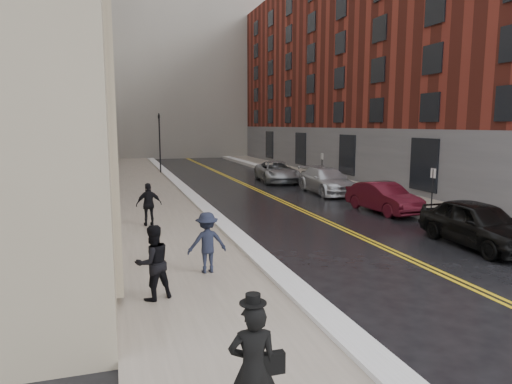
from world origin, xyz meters
TOP-DOWN VIEW (x-y plane):
  - ground at (0.00, 0.00)m, footprint 160.00×160.00m
  - sidewalk_left at (-4.50, 16.00)m, footprint 4.00×64.00m
  - sidewalk_right at (9.00, 16.00)m, footprint 3.00×64.00m
  - lane_stripe_a at (2.38, 16.00)m, footprint 0.12×64.00m
  - lane_stripe_b at (2.62, 16.00)m, footprint 0.12×64.00m
  - snow_ridge_left at (-2.20, 16.00)m, footprint 0.70×60.80m
  - snow_ridge_right at (7.15, 16.00)m, footprint 0.85×60.80m
  - building_right at (17.50, 23.00)m, footprint 14.00×50.00m
  - tower_far_right at (14.00, 66.00)m, footprint 22.00×18.00m
  - traffic_signal at (-2.60, 30.00)m, footprint 0.18×0.15m
  - parking_sign_near at (7.90, 8.00)m, footprint 0.06×0.35m
  - parking_sign_far at (7.90, 20.00)m, footprint 0.06×0.35m
  - car_black at (5.70, 2.76)m, footprint 2.14×4.87m
  - car_maroon at (6.13, 9.32)m, footprint 1.94×4.54m
  - car_silver_near at (6.24, 15.81)m, footprint 2.38×5.50m
  - car_silver_far at (5.20, 22.09)m, footprint 3.13×5.76m
  - pedestrian_main at (-4.77, -4.47)m, footprint 0.73×0.55m
  - pedestrian_a at (-5.64, 0.77)m, footprint 1.06×0.95m
  - pedestrian_b at (-4.03, 2.37)m, footprint 1.13×0.68m
  - pedestrian_c at (-5.12, 8.97)m, footprint 1.06×0.51m

SIDE VIEW (x-z plane):
  - ground at x=0.00m, z-range 0.00..0.00m
  - lane_stripe_a at x=2.38m, z-range 0.00..0.01m
  - lane_stripe_b at x=2.62m, z-range 0.00..0.01m
  - sidewalk_left at x=-4.50m, z-range 0.00..0.15m
  - sidewalk_right at x=9.00m, z-range 0.00..0.15m
  - snow_ridge_left at x=-2.20m, z-range 0.00..0.26m
  - snow_ridge_right at x=7.15m, z-range 0.00..0.30m
  - car_maroon at x=6.13m, z-range 0.00..1.46m
  - car_silver_far at x=5.20m, z-range 0.00..1.53m
  - car_silver_near at x=6.24m, z-range 0.00..1.58m
  - car_black at x=5.70m, z-range 0.00..1.63m
  - pedestrian_b at x=-4.03m, z-range 0.15..1.86m
  - pedestrian_c at x=-5.12m, z-range 0.15..1.91m
  - pedestrian_a at x=-5.64m, z-range 0.15..1.95m
  - pedestrian_main at x=-4.77m, z-range 0.15..1.97m
  - parking_sign_near at x=7.90m, z-range 0.24..2.47m
  - parking_sign_far at x=7.90m, z-range 0.24..2.47m
  - traffic_signal at x=-2.60m, z-range 0.48..5.68m
  - building_right at x=17.50m, z-range 0.00..18.00m
  - tower_far_right at x=14.00m, z-range 0.00..44.00m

